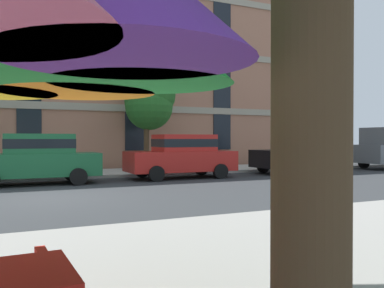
{
  "coord_description": "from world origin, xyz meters",
  "views": [
    {
      "loc": [
        -0.92,
        -11.45,
        1.6
      ],
      "look_at": [
        5.78,
        3.2,
        1.4
      ],
      "focal_mm": 37.81,
      "sensor_mm": 36.0,
      "label": 1
    }
  ],
  "objects_px": {
    "sedan_green": "(36,158)",
    "sedan_red": "(182,155)",
    "sedan_black": "(299,153)",
    "street_tree_middle": "(149,101)"
  },
  "relations": [
    {
      "from": "sedan_red",
      "to": "street_tree_middle",
      "type": "distance_m",
      "value": 4.36
    },
    {
      "from": "sedan_green",
      "to": "sedan_black",
      "type": "bearing_deg",
      "value": 0.0
    },
    {
      "from": "sedan_red",
      "to": "street_tree_middle",
      "type": "bearing_deg",
      "value": 93.31
    },
    {
      "from": "sedan_red",
      "to": "street_tree_middle",
      "type": "relative_size",
      "value": 0.89
    },
    {
      "from": "sedan_red",
      "to": "sedan_green",
      "type": "bearing_deg",
      "value": 180.0
    },
    {
      "from": "sedan_black",
      "to": "street_tree_middle",
      "type": "xyz_separation_m",
      "value": [
        -6.21,
        3.56,
        2.5
      ]
    },
    {
      "from": "sedan_green",
      "to": "street_tree_middle",
      "type": "relative_size",
      "value": 0.89
    },
    {
      "from": "sedan_red",
      "to": "street_tree_middle",
      "type": "xyz_separation_m",
      "value": [
        -0.21,
        3.56,
        2.5
      ]
    },
    {
      "from": "sedan_green",
      "to": "sedan_red",
      "type": "height_order",
      "value": "same"
    },
    {
      "from": "sedan_green",
      "to": "sedan_red",
      "type": "xyz_separation_m",
      "value": [
        5.57,
        0.0,
        0.0
      ]
    }
  ]
}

